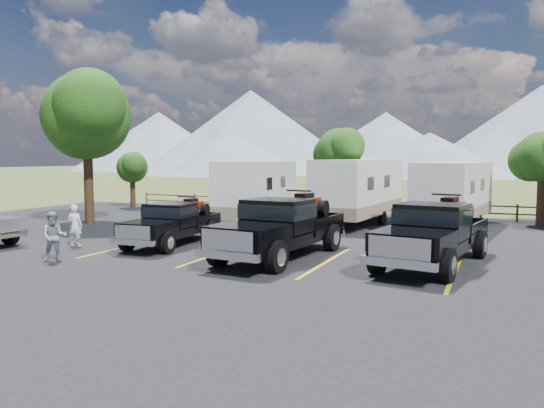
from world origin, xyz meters
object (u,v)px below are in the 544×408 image
at_px(trailer_left, 257,191).
at_px(person_b, 54,237).
at_px(rig_left, 173,222).
at_px(trailer_right, 454,194).
at_px(rig_center, 282,226).
at_px(trailer_center, 359,191).
at_px(tree_big_nw, 86,116).
at_px(person_a, 75,225).
at_px(rig_right, 434,232).

height_order(trailer_left, person_b, trailer_left).
distance_m(rig_left, trailer_right, 13.63).
height_order(rig_center, trailer_center, trailer_center).
bearing_deg(tree_big_nw, rig_center, -20.44).
xyz_separation_m(trailer_center, person_a, (-8.34, -11.09, -0.93)).
bearing_deg(person_a, rig_center, 175.99).
xyz_separation_m(tree_big_nw, rig_center, (12.87, -4.80, -4.47)).
bearing_deg(rig_center, tree_big_nw, 164.67).
bearing_deg(rig_left, trailer_right, 40.59).
xyz_separation_m(rig_left, trailer_left, (0.03, 7.77, 0.81)).
relative_size(rig_center, trailer_left, 0.74).
bearing_deg(person_a, trailer_right, -150.13).
xyz_separation_m(rig_center, trailer_left, (-4.91, 8.55, 0.60)).
bearing_deg(rig_center, trailer_center, 94.19).
relative_size(rig_left, person_a, 3.47).
distance_m(rig_center, trailer_center, 10.03).
xyz_separation_m(person_a, person_b, (1.62, -2.61, 0.02)).
xyz_separation_m(rig_center, person_a, (-8.18, -1.08, -0.28)).
xyz_separation_m(trailer_right, person_b, (-11.32, -14.01, -0.84)).
height_order(trailer_left, trailer_right, trailer_left).
bearing_deg(person_b, rig_center, -11.41).
height_order(tree_big_nw, trailer_center, tree_big_nw).
bearing_deg(trailer_center, trailer_left, -158.97).
bearing_deg(trailer_right, rig_right, -81.44).
height_order(trailer_right, person_a, trailer_right).
bearing_deg(rig_right, person_a, -162.75).
bearing_deg(person_a, rig_right, 176.45).
bearing_deg(trailer_right, trailer_center, -168.67).
relative_size(tree_big_nw, rig_right, 1.14).
bearing_deg(tree_big_nw, rig_right, -12.76).
xyz_separation_m(trailer_left, person_a, (-3.27, -9.63, -0.88)).
height_order(person_a, person_b, person_b).
bearing_deg(trailer_right, person_b, -121.55).
bearing_deg(trailer_right, person_a, -131.22).
bearing_deg(trailer_right, tree_big_nw, -155.20).
height_order(rig_center, trailer_right, trailer_right).
bearing_deg(trailer_left, tree_big_nw, -162.39).
bearing_deg(person_a, trailer_left, -120.30).
bearing_deg(trailer_left, rig_center, -67.74).
bearing_deg(tree_big_nw, trailer_right, 17.41).
height_order(trailer_left, person_a, trailer_left).
distance_m(rig_left, person_a, 3.74).
distance_m(trailer_center, person_a, 13.91).
bearing_deg(rig_right, person_b, -149.60).
height_order(rig_center, rig_right, rig_center).
distance_m(rig_right, trailer_left, 12.58).
distance_m(rig_left, person_b, 4.75).
height_order(trailer_left, trailer_center, trailer_center).
relative_size(rig_left, rig_center, 0.81).
relative_size(trailer_center, person_a, 5.93).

